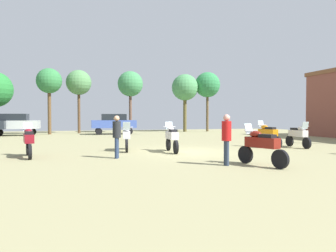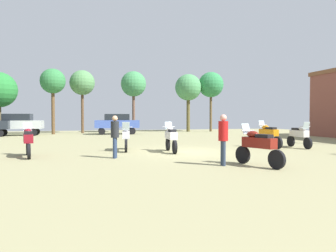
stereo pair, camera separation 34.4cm
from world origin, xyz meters
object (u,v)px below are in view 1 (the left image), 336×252
object	(u,v)px
tree_2	(185,88)
tree_3	(79,83)
person_1	(117,133)
motorcycle_3	(267,134)
motorcycle_6	(172,137)
tree_6	(207,85)
motorcycle_7	(298,135)
car_1	(14,123)
motorcycle_2	(29,140)
motorcycle_4	(127,137)
motorcycle_5	(261,145)
person_2	(226,135)
tree_1	(130,84)
tree_7	(49,82)
car_2	(114,122)

from	to	relation	value
tree_2	tree_3	xyz separation A→B (m)	(-11.84, -0.18, 0.20)
person_1	motorcycle_3	bearing A→B (deg)	122.63
motorcycle_6	tree_6	world-z (taller)	tree_6
motorcycle_6	person_1	distance (m)	3.28
motorcycle_7	car_1	size ratio (longest dim) A/B	0.49
motorcycle_2	motorcycle_4	size ratio (longest dim) A/B	0.98
motorcycle_5	car_1	world-z (taller)	car_1
motorcycle_3	person_2	world-z (taller)	person_2
motorcycle_2	motorcycle_5	distance (m)	9.50
motorcycle_3	tree_1	size ratio (longest dim) A/B	0.32
car_1	tree_1	xyz separation A→B (m)	(11.10, 2.72, 4.07)
motorcycle_2	tree_2	world-z (taller)	tree_2
motorcycle_3	motorcycle_6	size ratio (longest dim) A/B	0.98
tree_7	tree_3	bearing A→B (deg)	29.61
motorcycle_6	tree_2	bearing A→B (deg)	72.20
car_1	person_1	world-z (taller)	car_1
tree_2	car_2	bearing A→B (deg)	-158.94
motorcycle_4	motorcycle_5	size ratio (longest dim) A/B	1.06
tree_2	tree_7	world-z (taller)	tree_2
car_2	motorcycle_6	bearing A→B (deg)	-175.05
tree_2	tree_6	world-z (taller)	tree_6
car_1	motorcycle_4	bearing A→B (deg)	-150.50
motorcycle_5	tree_6	bearing A→B (deg)	53.73
motorcycle_3	tree_3	bearing A→B (deg)	110.99
motorcycle_4	tree_1	distance (m)	18.94
motorcycle_6	tree_7	xyz separation A→B (m)	(-7.11, 18.08, 4.42)
motorcycle_3	tree_6	size ratio (longest dim) A/B	0.31
person_2	tree_1	distance (m)	24.27
car_1	tree_2	size ratio (longest dim) A/B	0.66
motorcycle_2	motorcycle_3	xyz separation A→B (m)	(12.22, 0.89, 0.02)
car_1	person_1	bearing A→B (deg)	-156.39
tree_6	tree_1	bearing A→B (deg)	-177.99
person_2	person_1	bearing A→B (deg)	-119.13
tree_2	tree_7	bearing A→B (deg)	-173.13
motorcycle_5	tree_7	xyz separation A→B (m)	(-8.90, 23.08, 4.42)
tree_3	tree_7	bearing A→B (deg)	-150.39
motorcycle_6	car_2	world-z (taller)	car_2
person_2	motorcycle_4	bearing A→B (deg)	-143.66
car_2	person_2	xyz separation A→B (m)	(1.69, -21.13, -0.11)
motorcycle_5	motorcycle_6	world-z (taller)	motorcycle_5
person_1	tree_6	size ratio (longest dim) A/B	0.25
motorcycle_3	motorcycle_6	world-z (taller)	motorcycle_3
motorcycle_3	tree_7	bearing A→B (deg)	119.48
motorcycle_5	tree_1	size ratio (longest dim) A/B	0.31
motorcycle_2	motorcycle_7	bearing A→B (deg)	-9.37
tree_7	motorcycle_7	bearing A→B (deg)	-50.89
car_2	motorcycle_7	bearing A→B (deg)	-151.24
motorcycle_3	person_2	distance (m)	7.35
person_2	tree_1	world-z (taller)	tree_1
motorcycle_4	person_1	world-z (taller)	person_1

